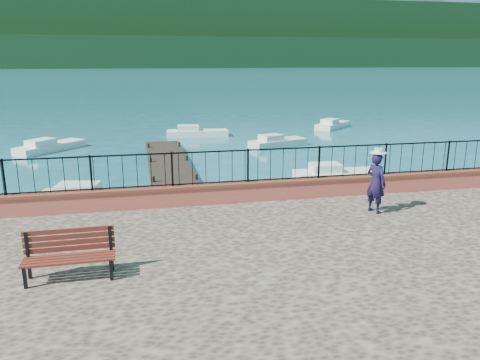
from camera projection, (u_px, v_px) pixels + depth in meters
name	position (u px, v px, depth m)	size (l,w,h in m)	color
ground	(297.00, 296.00, 10.78)	(2000.00, 2000.00, 0.00)	#19596B
parapet	(258.00, 191.00, 13.90)	(28.00, 0.46, 0.58)	#B1563F
railing	(258.00, 166.00, 13.71)	(27.00, 0.05, 0.95)	black
dock	(171.00, 173.00, 21.68)	(2.00, 16.00, 0.30)	#2D231C
far_forest	(141.00, 53.00, 292.31)	(900.00, 60.00, 18.00)	black
foothills	(139.00, 36.00, 345.81)	(900.00, 120.00, 44.00)	black
companion_hill	(318.00, 63.00, 585.62)	(448.00, 384.00, 180.00)	#142D23
park_bench	(70.00, 265.00, 8.92)	(1.69, 0.57, 0.94)	black
person	(376.00, 183.00, 12.68)	(0.60, 0.40, 1.66)	black
hat	(378.00, 151.00, 12.46)	(0.44, 0.44, 0.12)	silver
boat_0	(96.00, 193.00, 17.53)	(4.28, 1.30, 0.80)	silver
boat_1	(337.00, 171.00, 20.94)	(3.81, 1.30, 0.80)	silver
boat_2	(278.00, 140.00, 29.09)	(3.69, 1.30, 0.80)	silver
boat_3	(50.00, 144.00, 27.70)	(4.31, 1.30, 0.80)	white
boat_4	(197.00, 130.00, 32.94)	(4.26, 1.30, 0.80)	silver
boat_5	(333.00, 123.00, 36.79)	(3.79, 1.30, 0.80)	silver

